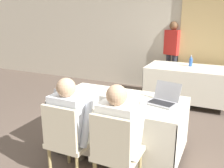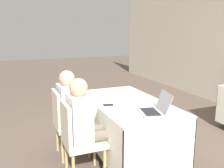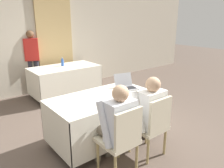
{
  "view_description": "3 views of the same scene",
  "coord_description": "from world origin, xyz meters",
  "px_view_note": "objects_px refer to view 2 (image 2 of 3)",
  "views": [
    {
      "loc": [
        1.16,
        -2.71,
        1.8
      ],
      "look_at": [
        0.0,
        -0.22,
        1.0
      ],
      "focal_mm": 40.0,
      "sensor_mm": 36.0,
      "label": 1
    },
    {
      "loc": [
        2.8,
        -1.38,
        1.65
      ],
      "look_at": [
        0.0,
        -0.22,
        1.0
      ],
      "focal_mm": 40.0,
      "sensor_mm": 36.0,
      "label": 2
    },
    {
      "loc": [
        -1.83,
        -2.5,
        1.89
      ],
      "look_at": [
        0.0,
        -0.22,
        1.0
      ],
      "focal_mm": 35.0,
      "sensor_mm": 36.0,
      "label": 3
    }
  ],
  "objects_px": {
    "laptop": "(154,109)",
    "person_checkered_shirt": "(74,108)",
    "cell_phone": "(108,105)",
    "chair_near_left": "(66,121)",
    "chair_near_right": "(78,137)",
    "person_white_shirt": "(86,122)"
  },
  "relations": [
    {
      "from": "chair_near_left",
      "to": "chair_near_right",
      "type": "xyz_separation_m",
      "value": [
        0.56,
        0.0,
        0.0
      ]
    },
    {
      "from": "chair_near_right",
      "to": "person_white_shirt",
      "type": "bearing_deg",
      "value": -90.0
    },
    {
      "from": "cell_phone",
      "to": "chair_near_left",
      "type": "bearing_deg",
      "value": -112.09
    },
    {
      "from": "chair_near_left",
      "to": "person_checkered_shirt",
      "type": "height_order",
      "value": "person_checkered_shirt"
    },
    {
      "from": "cell_phone",
      "to": "chair_near_left",
      "type": "distance_m",
      "value": 0.62
    },
    {
      "from": "chair_near_right",
      "to": "person_white_shirt",
      "type": "xyz_separation_m",
      "value": [
        0.0,
        0.1,
        0.16
      ]
    },
    {
      "from": "chair_near_left",
      "to": "person_white_shirt",
      "type": "distance_m",
      "value": 0.59
    },
    {
      "from": "chair_near_right",
      "to": "person_checkered_shirt",
      "type": "distance_m",
      "value": 0.59
    },
    {
      "from": "chair_near_left",
      "to": "chair_near_right",
      "type": "relative_size",
      "value": 1.0
    },
    {
      "from": "cell_phone",
      "to": "person_checkered_shirt",
      "type": "height_order",
      "value": "person_checkered_shirt"
    },
    {
      "from": "chair_near_left",
      "to": "chair_near_right",
      "type": "height_order",
      "value": "same"
    },
    {
      "from": "person_checkered_shirt",
      "to": "person_white_shirt",
      "type": "bearing_deg",
      "value": -180.0
    },
    {
      "from": "laptop",
      "to": "chair_near_right",
      "type": "height_order",
      "value": "laptop"
    },
    {
      "from": "cell_phone",
      "to": "laptop",
      "type": "bearing_deg",
      "value": 52.24
    },
    {
      "from": "laptop",
      "to": "person_checkered_shirt",
      "type": "distance_m",
      "value": 1.09
    },
    {
      "from": "laptop",
      "to": "chair_near_left",
      "type": "height_order",
      "value": "laptop"
    },
    {
      "from": "person_white_shirt",
      "to": "cell_phone",
      "type": "bearing_deg",
      "value": -57.83
    },
    {
      "from": "chair_near_left",
      "to": "cell_phone",
      "type": "bearing_deg",
      "value": -126.91
    },
    {
      "from": "chair_near_left",
      "to": "person_checkered_shirt",
      "type": "xyz_separation_m",
      "value": [
        0.0,
        0.1,
        0.16
      ]
    },
    {
      "from": "chair_near_left",
      "to": "laptop",
      "type": "bearing_deg",
      "value": -134.96
    },
    {
      "from": "person_white_shirt",
      "to": "person_checkered_shirt",
      "type": "bearing_deg",
      "value": 0.0
    },
    {
      "from": "cell_phone",
      "to": "chair_near_right",
      "type": "height_order",
      "value": "chair_near_right"
    }
  ]
}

